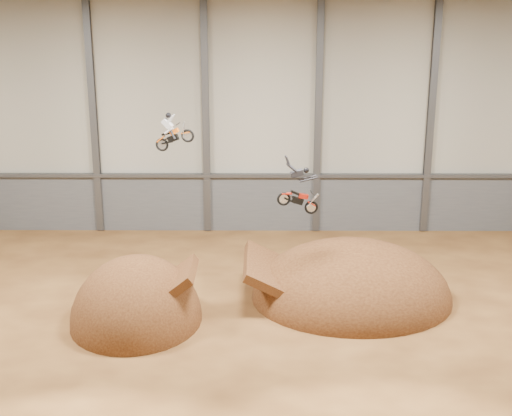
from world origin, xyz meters
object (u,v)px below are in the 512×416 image
at_px(takeoff_ramp, 137,320).
at_px(fmx_rider_b, 296,186).
at_px(fmx_rider_a, 177,128).
at_px(landing_ramp, 351,298).

xyz_separation_m(takeoff_ramp, fmx_rider_b, (7.15, 0.94, 6.09)).
xyz_separation_m(fmx_rider_a, fmx_rider_b, (5.37, -1.71, -2.25)).
bearing_deg(fmx_rider_b, takeoff_ramp, -179.51).
distance_m(takeoff_ramp, fmx_rider_b, 9.44).
bearing_deg(fmx_rider_a, fmx_rider_b, -8.27).
height_order(landing_ramp, fmx_rider_b, fmx_rider_b).
bearing_deg(landing_ramp, takeoff_ramp, -166.04).
relative_size(fmx_rider_a, fmx_rider_b, 0.75).
height_order(fmx_rider_a, fmx_rider_b, fmx_rider_a).
bearing_deg(fmx_rider_a, landing_ramp, 8.30).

